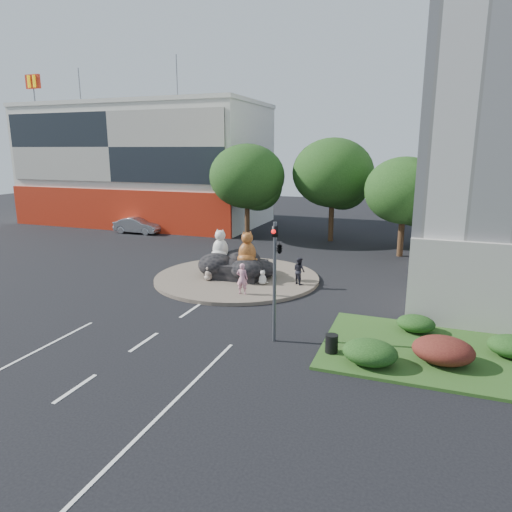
{
  "coord_description": "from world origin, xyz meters",
  "views": [
    {
      "loc": [
        10.42,
        -14.84,
        7.77
      ],
      "look_at": [
        1.89,
        8.28,
        2.0
      ],
      "focal_mm": 32.0,
      "sensor_mm": 36.0,
      "label": 1
    }
  ],
  "objects_px": {
    "cat_white": "(220,244)",
    "litter_bin": "(332,344)",
    "pedestrian_dark": "(299,271)",
    "parked_car": "(138,226)",
    "kitten_calico": "(208,272)",
    "pedestrian_pink": "(242,279)",
    "kitten_white": "(263,277)",
    "cat_tabby": "(247,247)"
  },
  "relations": [
    {
      "from": "cat_tabby",
      "to": "kitten_calico",
      "type": "height_order",
      "value": "cat_tabby"
    },
    {
      "from": "litter_bin",
      "to": "pedestrian_pink",
      "type": "bearing_deg",
      "value": 137.56
    },
    {
      "from": "cat_white",
      "to": "cat_tabby",
      "type": "distance_m",
      "value": 2.07
    },
    {
      "from": "kitten_white",
      "to": "pedestrian_dark",
      "type": "distance_m",
      "value": 2.13
    },
    {
      "from": "cat_white",
      "to": "kitten_white",
      "type": "relative_size",
      "value": 2.25
    },
    {
      "from": "kitten_white",
      "to": "pedestrian_dark",
      "type": "bearing_deg",
      "value": -18.31
    },
    {
      "from": "kitten_calico",
      "to": "kitten_white",
      "type": "height_order",
      "value": "kitten_calico"
    },
    {
      "from": "cat_white",
      "to": "kitten_white",
      "type": "xyz_separation_m",
      "value": [
        3.26,
        -1.35,
        -1.43
      ]
    },
    {
      "from": "kitten_calico",
      "to": "pedestrian_dark",
      "type": "bearing_deg",
      "value": 41.54
    },
    {
      "from": "pedestrian_dark",
      "to": "litter_bin",
      "type": "xyz_separation_m",
      "value": [
        3.5,
        -8.22,
        -0.51
      ]
    },
    {
      "from": "kitten_calico",
      "to": "kitten_white",
      "type": "bearing_deg",
      "value": 35.48
    },
    {
      "from": "kitten_calico",
      "to": "litter_bin",
      "type": "xyz_separation_m",
      "value": [
        8.76,
        -7.16,
        -0.19
      ]
    },
    {
      "from": "cat_white",
      "to": "pedestrian_dark",
      "type": "bearing_deg",
      "value": -3.52
    },
    {
      "from": "parked_car",
      "to": "pedestrian_pink",
      "type": "bearing_deg",
      "value": -132.09
    },
    {
      "from": "cat_tabby",
      "to": "pedestrian_pink",
      "type": "height_order",
      "value": "cat_tabby"
    },
    {
      "from": "cat_white",
      "to": "litter_bin",
      "type": "relative_size",
      "value": 2.7
    },
    {
      "from": "parked_car",
      "to": "litter_bin",
      "type": "height_order",
      "value": "parked_car"
    },
    {
      "from": "kitten_white",
      "to": "parked_car",
      "type": "height_order",
      "value": "parked_car"
    },
    {
      "from": "cat_tabby",
      "to": "pedestrian_pink",
      "type": "distance_m",
      "value": 3.19
    },
    {
      "from": "pedestrian_dark",
      "to": "kitten_calico",
      "type": "bearing_deg",
      "value": 48.39
    },
    {
      "from": "parked_car",
      "to": "litter_bin",
      "type": "relative_size",
      "value": 6.34
    },
    {
      "from": "cat_tabby",
      "to": "parked_car",
      "type": "relative_size",
      "value": 0.44
    },
    {
      "from": "pedestrian_dark",
      "to": "litter_bin",
      "type": "height_order",
      "value": "pedestrian_dark"
    },
    {
      "from": "cat_tabby",
      "to": "kitten_white",
      "type": "xyz_separation_m",
      "value": [
        1.26,
        -0.8,
        -1.48
      ]
    },
    {
      "from": "cat_tabby",
      "to": "kitten_calico",
      "type": "bearing_deg",
      "value": -166.71
    },
    {
      "from": "pedestrian_dark",
      "to": "parked_car",
      "type": "xyz_separation_m",
      "value": [
        -18.9,
        11.59,
        -0.24
      ]
    },
    {
      "from": "cat_white",
      "to": "litter_bin",
      "type": "bearing_deg",
      "value": -42.37
    },
    {
      "from": "cat_white",
      "to": "pedestrian_pink",
      "type": "height_order",
      "value": "cat_white"
    },
    {
      "from": "kitten_calico",
      "to": "cat_tabby",
      "type": "bearing_deg",
      "value": 58.71
    },
    {
      "from": "kitten_calico",
      "to": "pedestrian_dark",
      "type": "height_order",
      "value": "pedestrian_dark"
    },
    {
      "from": "cat_tabby",
      "to": "kitten_calico",
      "type": "relative_size",
      "value": 2.17
    },
    {
      "from": "cat_tabby",
      "to": "kitten_white",
      "type": "relative_size",
      "value": 2.35
    },
    {
      "from": "cat_white",
      "to": "pedestrian_pink",
      "type": "relative_size",
      "value": 1.14
    },
    {
      "from": "pedestrian_dark",
      "to": "parked_car",
      "type": "height_order",
      "value": "pedestrian_dark"
    },
    {
      "from": "cat_tabby",
      "to": "kitten_white",
      "type": "height_order",
      "value": "cat_tabby"
    },
    {
      "from": "cat_white",
      "to": "kitten_white",
      "type": "distance_m",
      "value": 3.8
    },
    {
      "from": "kitten_calico",
      "to": "cat_white",
      "type": "bearing_deg",
      "value": 118.55
    },
    {
      "from": "pedestrian_dark",
      "to": "parked_car",
      "type": "relative_size",
      "value": 0.35
    },
    {
      "from": "cat_tabby",
      "to": "pedestrian_pink",
      "type": "xyz_separation_m",
      "value": [
        0.84,
        -2.89,
        -1.06
      ]
    },
    {
      "from": "cat_tabby",
      "to": "pedestrian_dark",
      "type": "height_order",
      "value": "cat_tabby"
    },
    {
      "from": "pedestrian_pink",
      "to": "litter_bin",
      "type": "height_order",
      "value": "pedestrian_pink"
    },
    {
      "from": "kitten_white",
      "to": "pedestrian_dark",
      "type": "xyz_separation_m",
      "value": [
        1.96,
        0.75,
        0.36
      ]
    }
  ]
}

